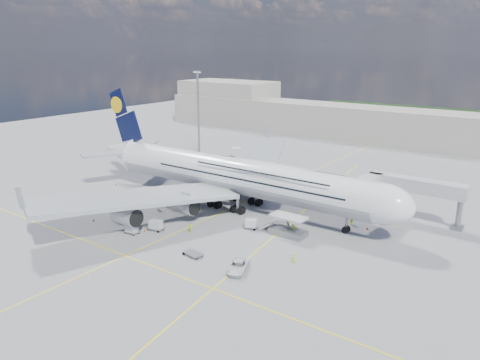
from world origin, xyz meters
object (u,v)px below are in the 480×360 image
Objects in this scene: light_mast at (198,111)px; cone_wing_left_outer at (243,174)px; cone_wing_left_inner at (252,189)px; crew_van at (294,258)px; catering_truck_inner at (226,174)px; dolly_row_a at (171,202)px; cone_wing_right_inner at (145,230)px; dolly_back at (97,206)px; cone_tail at (116,184)px; dolly_row_c at (156,225)px; crew_tug at (190,228)px; cone_wing_right_outer at (93,220)px; baggage_tug at (119,218)px; crew_wing at (158,205)px; dolly_nose_far at (193,254)px; crew_nose at (352,220)px; cargo_loader at (287,228)px; cone_nose at (367,228)px; dolly_row_b at (132,229)px; catering_truck_outer at (241,155)px; service_van at (238,266)px; crew_loader at (293,229)px; airliner at (236,175)px; dolly_nose_near at (251,224)px; jet_bridge at (395,187)px.

light_mast is 48.06× the size of cone_wing_left_outer.
crew_van is at bearing -45.75° from cone_wing_left_inner.
cone_wing_left_inner is (-26.60, 27.31, -0.47)m from crew_van.
catering_truck_inner is at bearing -38.27° from light_mast.
dolly_row_a is 7.44× the size of cone_wing_right_inner.
dolly_back is (18.16, -53.59, -12.34)m from light_mast.
cone_tail is (-27.63, 16.30, 0.04)m from cone_wing_right_inner.
dolly_row_c is 1.98× the size of crew_tug.
baggage_tug is at bearing 33.82° from cone_wing_right_outer.
crew_wing is at bearing 32.64° from crew_van.
dolly_nose_far is at bearing -23.06° from crew_tug.
crew_nose reaches higher than dolly_back.
dolly_row_a reaches higher than dolly_row_c.
light_mast is at bearing 100.47° from cone_tail.
cone_wing_left_outer is at bearing 136.46° from cargo_loader.
dolly_back is at bearing -52.17° from cone_tail.
dolly_row_c is 5.67× the size of cone_nose.
crew_wing reaches higher than dolly_back.
dolly_row_b is at bearing -145.44° from cargo_loader.
catering_truck_outer is at bearing 97.76° from dolly_back.
cargo_loader reaches higher than service_van.
service_van is 23.12m from cone_wing_right_inner.
crew_loader is 3.43× the size of cone_wing_left_inner.
airliner is 29.65m from cone_wing_right_outer.
light_mast reaches higher than crew_van.
crew_loader is (21.42, 13.08, -0.04)m from dolly_row_c.
service_van is (30.73, -3.24, 0.08)m from baggage_tug.
dolly_row_c reaches higher than crew_wing.
light_mast is at bearing 153.27° from cone_wing_left_outer.
cargo_loader is at bearing -49.42° from catering_truck_outer.
dolly_back is 0.34× the size of catering_truck_inner.
dolly_row_b is at bearing -80.91° from cone_wing_left_outer.
light_mast reaches higher than dolly_nose_far.
crew_tug is (-7.84, -8.10, -0.13)m from dolly_nose_near.
crew_tug is 3.15× the size of cone_wing_right_outer.
dolly_row_b is at bearing 157.11° from service_van.
crew_loader is (17.29, -6.27, -5.86)m from airliner.
airliner is 21.54× the size of dolly_row_a.
dolly_row_a is 0.46× the size of catering_truck_inner.
airliner reaches higher than crew_nose.
cone_nose is (4.31, 19.76, -0.48)m from crew_van.
dolly_back is 0.85× the size of dolly_nose_near.
crew_van reaches higher than cone_wing_right_outer.
catering_truck_outer is at bearing 127.88° from cone_wing_left_outer.
jet_bridge is 2.82× the size of catering_truck_outer.
light_mast is 75.55m from cone_nose.
dolly_row_a is 6.29× the size of cone_wing_left_inner.
jet_bridge is 9.99m from cone_nose.
catering_truck_outer is (-39.16, 40.22, 0.57)m from cargo_loader.
airliner is 149.19× the size of cone_wing_left_outer.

